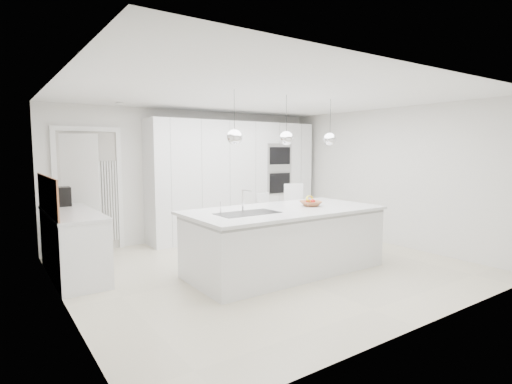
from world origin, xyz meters
TOP-DOWN VIEW (x-y plane):
  - floor at (0.00, 0.00)m, footprint 5.50×5.50m
  - wall_back at (0.00, 2.50)m, footprint 5.50×0.00m
  - wall_left at (-2.75, 0.00)m, footprint 0.00×5.00m
  - ceiling at (0.00, 0.00)m, footprint 5.50×5.50m
  - tall_cabinets at (0.80, 2.20)m, footprint 3.60×0.60m
  - oven_stack at (1.70, 1.89)m, footprint 0.62×0.04m
  - doorway_frame at (-1.95, 2.47)m, footprint 1.11×0.08m
  - hallway_door at (-2.20, 2.42)m, footprint 0.76×0.38m
  - radiator at (-1.63, 2.46)m, footprint 0.32×0.04m
  - left_base_cabinets at (-2.45, 1.20)m, footprint 0.60×1.80m
  - left_worktop at (-2.45, 1.20)m, footprint 0.62×1.82m
  - oak_backsplash at (-2.74, 1.20)m, footprint 0.02×1.80m
  - island_base at (0.10, -0.30)m, footprint 2.80×1.20m
  - island_worktop at (0.10, -0.25)m, footprint 2.84×1.40m
  - island_sink at (-0.55, -0.30)m, footprint 0.84×0.44m
  - island_tap at (-0.50, -0.10)m, footprint 0.02×0.02m
  - pendant_left at (-0.75, -0.30)m, footprint 0.20×0.20m
  - pendant_mid at (0.10, -0.30)m, footprint 0.20×0.20m
  - pendant_right at (0.95, -0.30)m, footprint 0.20×0.20m
  - fruit_bowl at (0.61, -0.27)m, footprint 0.38×0.38m
  - espresso_machine at (-2.43, 1.87)m, footprint 0.19×0.28m
  - bar_stool_left at (0.52, 0.72)m, footprint 0.46×0.54m
  - bar_stool_right at (1.15, 0.63)m, footprint 0.50×0.60m
  - apple_a at (0.64, -0.28)m, footprint 0.08×0.08m
  - apple_b at (0.59, -0.23)m, footprint 0.07×0.07m
  - apple_c at (0.61, -0.24)m, footprint 0.07×0.07m
  - banana_bunch at (0.61, -0.24)m, footprint 0.22×0.16m

SIDE VIEW (x-z plane):
  - floor at x=0.00m, z-range 0.00..0.00m
  - left_base_cabinets at x=-2.45m, z-range 0.00..0.86m
  - island_base at x=0.10m, z-range 0.00..0.86m
  - bar_stool_left at x=0.52m, z-range 0.00..1.00m
  - bar_stool_right at x=1.15m, z-range 0.00..1.13m
  - island_sink at x=-0.55m, z-range 0.73..0.91m
  - radiator at x=-1.63m, z-range 0.15..1.55m
  - left_worktop at x=-2.45m, z-range 0.86..0.90m
  - island_worktop at x=0.10m, z-range 0.86..0.90m
  - fruit_bowl at x=0.61m, z-range 0.90..0.98m
  - apple_c at x=0.61m, z-range 0.93..1.00m
  - apple_b at x=0.59m, z-range 0.93..1.00m
  - apple_a at x=0.64m, z-range 0.93..1.01m
  - hallway_door at x=-2.20m, z-range 0.00..2.00m
  - banana_bunch at x=0.61m, z-range 0.91..1.11m
  - doorway_frame at x=-1.95m, z-range -0.04..2.09m
  - espresso_machine at x=-2.43m, z-range 0.90..1.19m
  - island_tap at x=-0.50m, z-range 0.90..1.20m
  - tall_cabinets at x=0.80m, z-range 0.00..2.30m
  - oak_backsplash at x=-2.74m, z-range 0.90..1.40m
  - wall_back at x=0.00m, z-range -1.50..4.00m
  - wall_left at x=-2.75m, z-range -1.25..3.75m
  - oven_stack at x=1.70m, z-range 0.83..1.88m
  - pendant_left at x=-0.75m, z-range 1.80..2.00m
  - pendant_mid at x=0.10m, z-range 1.80..2.00m
  - pendant_right at x=0.95m, z-range 1.80..2.00m
  - ceiling at x=0.00m, z-range 2.50..2.50m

